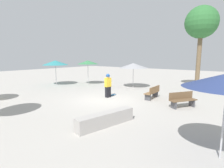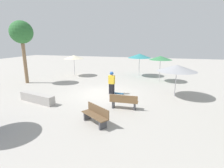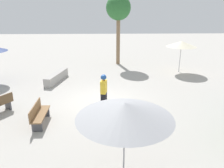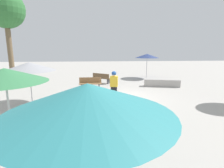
# 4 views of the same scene
# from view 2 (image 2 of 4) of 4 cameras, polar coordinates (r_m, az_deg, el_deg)

# --- Properties ---
(ground_plane) EXTENTS (60.00, 60.00, 0.00)m
(ground_plane) POSITION_cam_2_polar(r_m,az_deg,el_deg) (12.83, -2.89, -3.29)
(ground_plane) COLOR #ADA8A0
(skater_main) EXTENTS (0.33, 0.48, 1.65)m
(skater_main) POSITION_cam_2_polar(r_m,az_deg,el_deg) (12.69, -0.11, 0.70)
(skater_main) COLOR black
(skater_main) RESTS_ON ground_plane
(skateboard) EXTENTS (0.25, 0.81, 0.07)m
(skateboard) POSITION_cam_2_polar(r_m,az_deg,el_deg) (12.84, 2.07, -3.01)
(skateboard) COLOR teal
(skateboard) RESTS_ON ground_plane
(concrete_ledge) EXTENTS (1.07, 2.72, 0.56)m
(concrete_ledge) POSITION_cam_2_polar(r_m,az_deg,el_deg) (12.01, -23.24, -4.24)
(concrete_ledge) COLOR #A8A39E
(concrete_ledge) RESTS_ON ground_plane
(bench_near) EXTENTS (0.47, 1.61, 0.85)m
(bench_near) POSITION_cam_2_polar(r_m,az_deg,el_deg) (10.00, 3.86, -5.77)
(bench_near) COLOR #47474C
(bench_near) RESTS_ON ground_plane
(bench_far) EXTENTS (1.25, 1.58, 0.85)m
(bench_far) POSITION_cam_2_polar(r_m,az_deg,el_deg) (8.29, -5.36, -10.08)
(bench_far) COLOR #47474C
(bench_far) RESTS_ON ground_plane
(shade_umbrella_teal) EXTENTS (2.51, 2.51, 2.44)m
(shade_umbrella_teal) POSITION_cam_2_polar(r_m,az_deg,el_deg) (19.52, 9.00, 9.09)
(shade_umbrella_teal) COLOR #B7B7BC
(shade_umbrella_teal) RESTS_ON ground_plane
(shade_umbrella_green) EXTENTS (2.14, 2.14, 2.43)m
(shade_umbrella_green) POSITION_cam_2_polar(r_m,az_deg,el_deg) (17.15, 15.57, 8.21)
(shade_umbrella_green) COLOR #B7B7BC
(shade_umbrella_green) RESTS_ON ground_plane
(shade_umbrella_grey) EXTENTS (2.64, 2.64, 2.23)m
(shade_umbrella_grey) POSITION_cam_2_polar(r_m,az_deg,el_deg) (12.64, 20.44, 4.92)
(shade_umbrella_grey) COLOR #B7B7BC
(shade_umbrella_grey) RESTS_ON ground_plane
(shade_umbrella_cream) EXTENTS (2.15, 2.15, 2.28)m
(shade_umbrella_cream) POSITION_cam_2_polar(r_m,az_deg,el_deg) (19.85, -12.34, 8.63)
(shade_umbrella_cream) COLOR #B7B7BC
(shade_umbrella_cream) RESTS_ON ground_plane
(palm_tree_right) EXTENTS (1.96, 1.96, 5.51)m
(palm_tree_right) POSITION_cam_2_polar(r_m,az_deg,el_deg) (17.67, -27.44, 14.42)
(palm_tree_right) COLOR #896B4C
(palm_tree_right) RESTS_ON ground_plane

